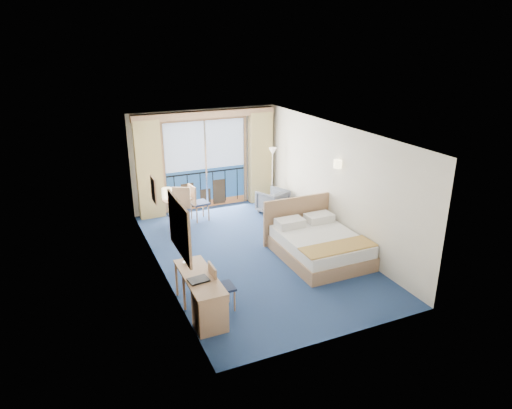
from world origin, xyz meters
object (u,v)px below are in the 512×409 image
at_px(desk_chair, 219,284).
at_px(armchair, 273,201).
at_px(table_chair_a, 197,201).
at_px(floor_lamp, 273,162).
at_px(desk, 208,304).
at_px(round_table, 178,204).
at_px(table_chair_b, 180,208).
at_px(nightstand, 313,222).
at_px(bed, 319,244).

bearing_deg(desk_chair, armchair, -36.41).
distance_m(desk_chair, table_chair_a, 4.20).
xyz_separation_m(floor_lamp, desk, (-3.40, -4.62, -0.88)).
bearing_deg(round_table, desk, -98.74).
height_order(floor_lamp, table_chair_b, floor_lamp).
bearing_deg(table_chair_b, floor_lamp, 40.03).
xyz_separation_m(nightstand, desk_chair, (-3.20, -2.27, 0.24)).
distance_m(armchair, floor_lamp, 1.06).
height_order(nightstand, armchair, armchair).
bearing_deg(round_table, table_chair_b, -97.48).
distance_m(desk, table_chair_a, 4.61).
xyz_separation_m(bed, nightstand, (0.59, 1.24, -0.05)).
bearing_deg(table_chair_a, armchair, -106.01).
xyz_separation_m(floor_lamp, table_chair_a, (-2.22, -0.17, -0.72)).
height_order(nightstand, desk_chair, desk_chair).
height_order(bed, desk_chair, bed).
bearing_deg(table_chair_b, table_chair_a, 68.69).
xyz_separation_m(nightstand, table_chair_b, (-2.90, 1.33, 0.36)).
bearing_deg(floor_lamp, table_chair_b, -166.36).
bearing_deg(desk, table_chair_a, 75.20).
height_order(armchair, round_table, round_table).
relative_size(armchair, desk_chair, 0.80).
relative_size(bed, armchair, 2.90).
bearing_deg(nightstand, armchair, 101.60).
relative_size(bed, nightstand, 4.01).
relative_size(desk, table_chair_b, 1.38).
bearing_deg(desk, desk_chair, 47.91).
bearing_deg(bed, floor_lamp, 81.78).
xyz_separation_m(desk, table_chair_b, (0.62, 3.95, 0.22)).
bearing_deg(round_table, nightstand, -33.16).
relative_size(nightstand, round_table, 0.69).
xyz_separation_m(nightstand, armchair, (-0.32, 1.56, 0.07)).
xyz_separation_m(armchair, desk_chair, (-2.88, -3.83, 0.18)).
xyz_separation_m(nightstand, table_chair_a, (-2.34, 1.84, 0.29)).
distance_m(table_chair_a, table_chair_b, 0.76).
distance_m(round_table, table_chair_a, 0.49).
height_order(nightstand, floor_lamp, floor_lamp).
distance_m(desk, round_table, 4.52).
relative_size(round_table, table_chair_b, 0.68).
relative_size(bed, table_chair_b, 1.87).
xyz_separation_m(armchair, desk, (-3.20, -4.18, 0.07)).
bearing_deg(round_table, bed, -53.98).
relative_size(desk_chair, round_table, 1.19).
bearing_deg(floor_lamp, table_chair_a, -175.72).
distance_m(round_table, table_chair_b, 0.54).
height_order(round_table, table_chair_a, table_chair_a).
distance_m(armchair, table_chair_b, 2.61).
distance_m(nightstand, table_chair_a, 2.99).
distance_m(nightstand, desk_chair, 3.94).
xyz_separation_m(floor_lamp, table_chair_b, (-2.78, -0.68, -0.65)).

